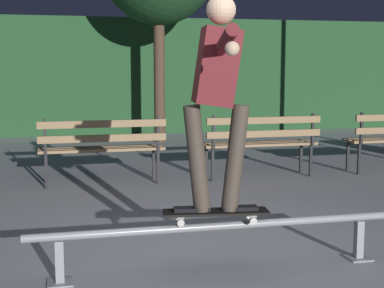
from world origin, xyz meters
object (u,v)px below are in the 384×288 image
skateboarder (217,85)px  park_bench_right_center (261,139)px  skateboard (216,213)px  grind_rail (218,233)px  park_bench_left_center (102,144)px

skateboarder → park_bench_right_center: (1.59, 3.39, -0.84)m
park_bench_right_center → skateboard: bearing=-115.1°
skateboard → grind_rail: bearing=-0.0°
grind_rail → skateboarder: bearing=-178.8°
skateboarder → park_bench_left_center: bearing=99.2°
skateboarder → park_bench_left_center: size_ratio=0.97×
grind_rail → skateboard: size_ratio=3.52×
grind_rail → skateboarder: size_ratio=1.80×
skateboarder → park_bench_right_center: skateboarder is taller
park_bench_left_center → park_bench_right_center: size_ratio=1.00×
skateboard → park_bench_left_center: 3.43m
grind_rail → park_bench_left_center: (-0.57, 3.39, 0.25)m
skateboard → skateboarder: skateboarder is taller
skateboard → skateboarder: (0.00, -0.00, 0.94)m
park_bench_left_center → skateboarder: bearing=-80.8°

